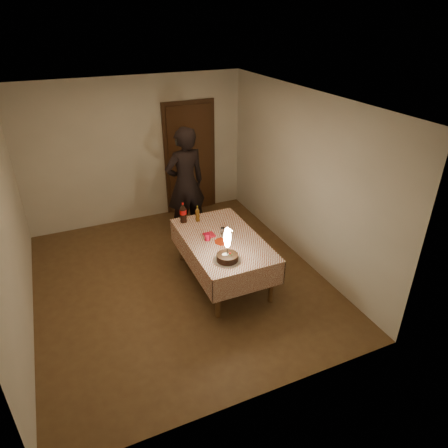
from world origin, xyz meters
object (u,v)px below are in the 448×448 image
Objects in this scene: dining_table at (223,244)px; clear_cup at (223,231)px; red_cup at (207,237)px; cola_bottle at (183,213)px; red_plate at (223,242)px; amber_bottle_left at (198,214)px; photographer at (186,184)px; birthday_cake at (227,253)px.

clear_cup is at bearing 65.23° from dining_table.
cola_bottle is (-0.13, 0.65, 0.10)m from red_cup.
dining_table is 7.82× the size of red_plate.
amber_bottle_left is 0.87m from photographer.
red_cup is at bearing -97.26° from photographer.
birthday_cake is at bearing -107.35° from dining_table.
dining_table is at bearing -13.36° from red_cup.
clear_cup reaches higher than red_plate.
birthday_cake is 0.71m from clear_cup.
red_cup is 0.28m from clear_cup.
red_plate is at bearing -82.23° from amber_bottle_left.
birthday_cake reaches higher than red_cup.
cola_bottle is at bearing 101.37° from red_cup.
cola_bottle is 0.22m from amber_bottle_left.
birthday_cake is 1.90× the size of amber_bottle_left.
birthday_cake reaches higher than dining_table.
red_cup is at bearing 166.64° from dining_table.
dining_table is 0.89× the size of photographer.
amber_bottle_left reaches higher than dining_table.
amber_bottle_left is at bearing 101.86° from dining_table.
red_cup reaches higher than dining_table.
cola_bottle reaches higher than red_cup.
photographer is (0.01, 1.57, 0.27)m from red_plate.
amber_bottle_left is at bearing -97.11° from photographer.
red_cup is at bearing 94.37° from birthday_cake.
amber_bottle_left is (0.03, 1.18, 0.00)m from birthday_cake.
birthday_cake is (-0.17, -0.54, 0.21)m from dining_table.
dining_table is 0.82m from cola_bottle.
amber_bottle_left is 0.13× the size of photographer.
red_plate is 0.11× the size of photographer.
dining_table is at bearing -88.87° from photographer.
amber_bottle_left is at bearing 82.51° from red_cup.
red_cup is 0.60m from amber_bottle_left.
photographer is at bearing 82.89° from amber_bottle_left.
birthday_cake is 1.53× the size of cola_bottle.
red_plate is at bearing -114.49° from clear_cup.
photographer is at bearing 82.74° from red_cup.
photographer reaches higher than clear_cup.
clear_cup is at bearing -69.29° from amber_bottle_left.
photographer is at bearing 86.09° from birthday_cake.
photographer reaches higher than dining_table.
cola_bottle reaches higher than red_plate.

